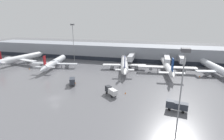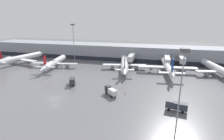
% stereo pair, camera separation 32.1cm
% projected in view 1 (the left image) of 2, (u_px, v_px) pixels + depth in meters
% --- Properties ---
extents(ground_plane, '(320.00, 320.00, 0.00)m').
position_uv_depth(ground_plane, '(54.00, 99.00, 55.70)').
color(ground_plane, slate).
extents(terminal_building, '(160.00, 30.17, 9.00)m').
position_uv_depth(terminal_building, '(108.00, 51.00, 111.84)').
color(terminal_building, gray).
rests_on(terminal_building, ground_plane).
extents(parked_jet_0, '(20.35, 40.01, 9.47)m').
position_uv_depth(parked_jet_0, '(220.00, 70.00, 76.53)').
color(parked_jet_0, silver).
rests_on(parked_jet_0, ground_plane).
extents(parked_jet_1, '(21.88, 36.79, 9.12)m').
position_uv_depth(parked_jet_1, '(124.00, 64.00, 87.80)').
color(parked_jet_1, white).
rests_on(parked_jet_1, ground_plane).
extents(parked_jet_2, '(23.90, 32.34, 8.32)m').
position_uv_depth(parked_jet_2, '(54.00, 63.00, 90.87)').
color(parked_jet_2, silver).
rests_on(parked_jet_2, ground_plane).
extents(parked_jet_3, '(24.00, 34.15, 8.83)m').
position_uv_depth(parked_jet_3, '(20.00, 58.00, 98.38)').
color(parked_jet_3, silver).
rests_on(parked_jet_3, ground_plane).
extents(parked_jet_4, '(26.96, 34.21, 9.51)m').
position_uv_depth(parked_jet_4, '(167.00, 66.00, 81.59)').
color(parked_jet_4, white).
rests_on(parked_jet_4, ground_plane).
extents(service_truck_0, '(5.09, 4.90, 2.72)m').
position_uv_depth(service_truck_0, '(111.00, 91.00, 57.80)').
color(service_truck_0, silver).
rests_on(service_truck_0, ground_plane).
extents(service_truck_1, '(3.91, 5.20, 2.79)m').
position_uv_depth(service_truck_1, '(72.00, 81.00, 67.11)').
color(service_truck_1, '#2D333D').
rests_on(service_truck_1, ground_plane).
extents(service_truck_2, '(5.94, 2.72, 2.74)m').
position_uv_depth(service_truck_2, '(177.00, 105.00, 47.88)').
color(service_truck_2, '#2D333D').
rests_on(service_truck_2, ground_plane).
extents(traffic_cone_0, '(0.48, 0.48, 0.66)m').
position_uv_depth(traffic_cone_0, '(200.00, 76.00, 76.43)').
color(traffic_cone_0, orange).
rests_on(traffic_cone_0, ground_plane).
extents(traffic_cone_1, '(0.44, 0.44, 0.62)m').
position_uv_depth(traffic_cone_1, '(125.00, 93.00, 59.20)').
color(traffic_cone_1, orange).
rests_on(traffic_cone_1, ground_plane).
extents(traffic_cone_2, '(0.52, 0.52, 0.59)m').
position_uv_depth(traffic_cone_2, '(29.00, 69.00, 88.12)').
color(traffic_cone_2, orange).
rests_on(traffic_cone_2, ground_plane).
extents(traffic_cone_3, '(0.50, 0.50, 0.76)m').
position_uv_depth(traffic_cone_3, '(75.00, 83.00, 68.65)').
color(traffic_cone_3, orange).
rests_on(traffic_cone_3, ground_plane).
extents(apron_light_mast_0, '(1.80, 1.80, 21.79)m').
position_uv_depth(apron_light_mast_0, '(73.00, 33.00, 101.20)').
color(apron_light_mast_0, gray).
rests_on(apron_light_mast_0, ground_plane).
extents(apron_light_mast_2, '(1.80, 1.80, 18.62)m').
position_uv_depth(apron_light_mast_2, '(184.00, 67.00, 36.92)').
color(apron_light_mast_2, gray).
rests_on(apron_light_mast_2, ground_plane).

